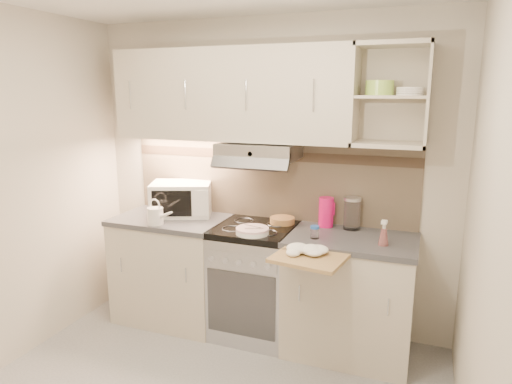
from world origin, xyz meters
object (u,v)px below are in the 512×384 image
plate_stack (252,231)px  pink_pitcher (326,212)px  watering_can (156,215)px  glass_jar (352,213)px  cutting_board (310,257)px  electric_range (255,280)px  spray_bottle (384,235)px  microwave (181,199)px

plate_stack → pink_pitcher: size_ratio=1.07×
watering_can → pink_pitcher: 1.33m
plate_stack → pink_pitcher: 0.61m
glass_jar → pink_pitcher: bearing=179.9°
plate_stack → cutting_board: bearing=-26.5°
electric_range → cutting_board: bearing=-38.0°
electric_range → spray_bottle: (0.98, -0.10, 0.52)m
watering_can → electric_range: bearing=27.0°
watering_can → glass_jar: glass_jar is taller
electric_range → plate_stack: (0.05, -0.18, 0.47)m
watering_can → spray_bottle: watering_can is taller
plate_stack → glass_jar: glass_jar is taller
glass_jar → watering_can: bearing=-163.9°
electric_range → cutting_board: 0.82m
spray_bottle → microwave: bearing=178.5°
microwave → plate_stack: size_ratio=2.40×
watering_can → cutting_board: 1.32m
glass_jar → cutting_board: 0.67m
watering_can → plate_stack: (0.80, 0.04, -0.05)m
cutting_board → spray_bottle: bearing=46.6°
pink_pitcher → spray_bottle: (0.46, -0.30, -0.04)m
electric_range → pink_pitcher: (0.51, 0.20, 0.56)m
electric_range → cutting_board: electric_range is taller
plate_stack → microwave: bearing=158.8°
pink_pitcher → spray_bottle: pink_pitcher is taller
spray_bottle → glass_jar: bearing=137.4°
watering_can → pink_pitcher: pink_pitcher is taller
watering_can → glass_jar: (1.46, 0.42, 0.05)m
microwave → electric_range: bearing=-30.8°
watering_can → glass_jar: 1.52m
pink_pitcher → cutting_board: 0.65m
pink_pitcher → spray_bottle: bearing=-49.5°
glass_jar → cutting_board: size_ratio=0.55×
electric_range → watering_can: watering_can is taller
microwave → cutting_board: microwave is taller
electric_range → spray_bottle: bearing=-5.7°
glass_jar → cutting_board: (-0.16, -0.63, -0.15)m
microwave → spray_bottle: 1.70m
plate_stack → spray_bottle: 0.93m
microwave → watering_can: (-0.04, -0.34, -0.06)m
glass_jar → spray_bottle: bearing=-48.3°
electric_range → cutting_board: (0.55, -0.43, 0.42)m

